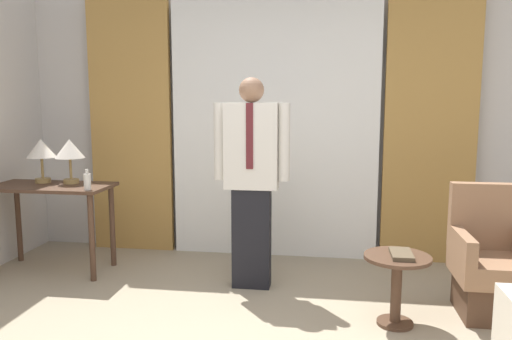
% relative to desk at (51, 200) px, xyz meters
% --- Properties ---
extents(wall_back, '(10.00, 0.06, 2.70)m').
position_rel_desk_xyz_m(wall_back, '(1.94, 0.90, 0.69)').
color(wall_back, beige).
rests_on(wall_back, ground_plane).
extents(curtain_sheer_center, '(2.03, 0.06, 2.58)m').
position_rel_desk_xyz_m(curtain_sheer_center, '(1.94, 0.77, 0.63)').
color(curtain_sheer_center, white).
rests_on(curtain_sheer_center, ground_plane).
extents(curtain_drape_left, '(0.85, 0.06, 2.58)m').
position_rel_desk_xyz_m(curtain_drape_left, '(0.47, 0.77, 0.63)').
color(curtain_drape_left, '#B28442').
rests_on(curtain_drape_left, ground_plane).
extents(curtain_drape_right, '(0.85, 0.06, 2.58)m').
position_rel_desk_xyz_m(curtain_drape_right, '(3.42, 0.77, 0.63)').
color(curtain_drape_right, '#B28442').
rests_on(curtain_drape_right, ground_plane).
extents(desk, '(1.08, 0.53, 0.80)m').
position_rel_desk_xyz_m(desk, '(0.00, 0.00, 0.00)').
color(desk, '#4C3323').
rests_on(desk, ground_plane).
extents(table_lamp_left, '(0.26, 0.26, 0.41)m').
position_rel_desk_xyz_m(table_lamp_left, '(-0.14, 0.11, 0.44)').
color(table_lamp_left, '#9E7F47').
rests_on(table_lamp_left, desk).
extents(table_lamp_right, '(0.26, 0.26, 0.41)m').
position_rel_desk_xyz_m(table_lamp_right, '(0.14, 0.11, 0.44)').
color(table_lamp_right, '#9E7F47').
rests_on(table_lamp_right, desk).
extents(bottle_near_edge, '(0.06, 0.06, 0.18)m').
position_rel_desk_xyz_m(bottle_near_edge, '(0.45, -0.18, 0.21)').
color(bottle_near_edge, silver).
rests_on(bottle_near_edge, desk).
extents(person, '(0.63, 0.21, 1.74)m').
position_rel_desk_xyz_m(person, '(1.86, -0.13, 0.29)').
color(person, black).
rests_on(person, ground_plane).
extents(armchair, '(0.52, 0.57, 0.94)m').
position_rel_desk_xyz_m(armchair, '(3.67, -0.41, -0.31)').
color(armchair, '#4C3323').
rests_on(armchair, ground_plane).
extents(side_table, '(0.46, 0.46, 0.50)m').
position_rel_desk_xyz_m(side_table, '(2.96, -0.70, -0.32)').
color(side_table, '#4C3323').
rests_on(side_table, ground_plane).
extents(book, '(0.14, 0.26, 0.03)m').
position_rel_desk_xyz_m(book, '(2.99, -0.71, -0.15)').
color(book, brown).
rests_on(book, side_table).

